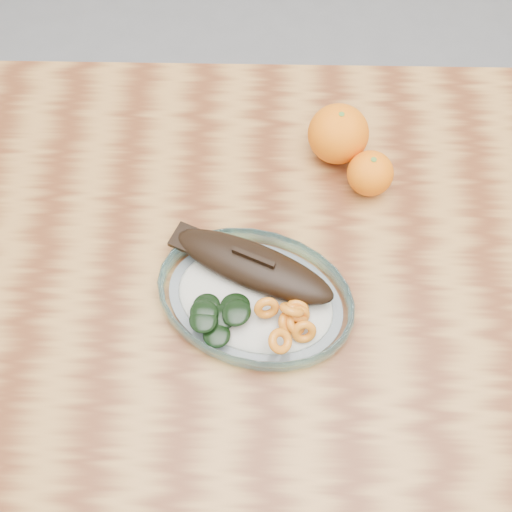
# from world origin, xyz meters

# --- Properties ---
(ground) EXTENTS (3.00, 3.00, 0.00)m
(ground) POSITION_xyz_m (0.00, 0.00, 0.00)
(ground) COLOR slate
(ground) RESTS_ON ground
(dining_table) EXTENTS (1.20, 0.80, 0.75)m
(dining_table) POSITION_xyz_m (0.00, 0.00, 0.65)
(dining_table) COLOR #612F16
(dining_table) RESTS_ON ground
(plated_meal) EXTENTS (0.59, 0.59, 0.08)m
(plated_meal) POSITION_xyz_m (-0.12, -0.03, 0.77)
(plated_meal) COLOR white
(plated_meal) RESTS_ON dining_table
(orange_left) EXTENTS (0.09, 0.09, 0.09)m
(orange_left) POSITION_xyz_m (-0.00, 0.22, 0.79)
(orange_left) COLOR #F66805
(orange_left) RESTS_ON dining_table
(orange_right) EXTENTS (0.07, 0.07, 0.07)m
(orange_right) POSITION_xyz_m (0.04, 0.16, 0.78)
(orange_right) COLOR #F66805
(orange_right) RESTS_ON dining_table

